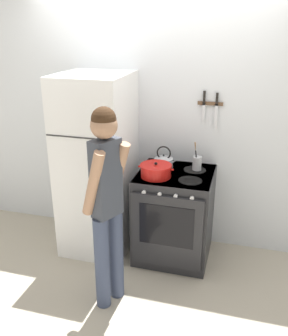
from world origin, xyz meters
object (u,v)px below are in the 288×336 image
object	(u,v)px
stove_range	(174,215)
person	(107,199)
utensil_jar	(197,163)
dutch_oven_pot	(156,171)
refrigerator	(97,166)
tea_kettle	(164,161)

from	to	relation	value
stove_range	person	bearing A→B (deg)	-115.63
utensil_jar	person	world-z (taller)	person
stove_range	dutch_oven_pot	distance (m)	0.54
refrigerator	person	bearing A→B (deg)	-62.60
stove_range	person	xyz separation A→B (m)	(-0.38, -0.79, 0.50)
stove_range	dutch_oven_pot	world-z (taller)	dutch_oven_pot
refrigerator	utensil_jar	xyz separation A→B (m)	(0.97, 0.16, 0.07)
stove_range	tea_kettle	size ratio (longest dim) A/B	3.90
refrigerator	utensil_jar	distance (m)	0.99
refrigerator	tea_kettle	bearing A→B (deg)	13.61
stove_range	dutch_oven_pot	size ratio (longest dim) A/B	2.70
dutch_oven_pot	utensil_jar	bearing A→B (deg)	39.31
stove_range	person	distance (m)	1.01
stove_range	refrigerator	bearing A→B (deg)	179.59
refrigerator	tea_kettle	size ratio (longest dim) A/B	7.81
refrigerator	utensil_jar	bearing A→B (deg)	9.53
utensil_jar	person	bearing A→B (deg)	-120.14
stove_range	tea_kettle	world-z (taller)	tea_kettle
dutch_oven_pot	person	bearing A→B (deg)	-107.77
utensil_jar	refrigerator	bearing A→B (deg)	-170.47
utensil_jar	person	xyz separation A→B (m)	(-0.56, -0.96, -0.01)
stove_range	person	world-z (taller)	person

